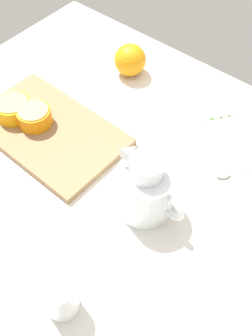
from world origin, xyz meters
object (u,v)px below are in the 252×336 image
Objects in this scene: juice_pitcher at (145,191)px; loose_orange_1 at (130,60)px; cutting_board at (49,131)px; orange_half_1 at (13,108)px; juice_glass at (61,298)px; spoon at (242,174)px; orange_half_0 at (34,116)px.

loose_orange_1 is at bearing 133.35° from juice_pitcher.
cutting_board is 9.91cm from orange_half_1.
juice_glass reaches higher than cutting_board.
loose_orange_1 reaches higher than spoon.
orange_half_0 is 47.68cm from spoon.
orange_half_0 is at bearing 13.39° from orange_half_1.
orange_half_1 is at bearing -168.52° from cutting_board.
orange_half_0 is at bearing -98.19° from loose_orange_1.
cutting_board is 4.10× the size of orange_half_1.
loose_orange_1 is (9.94, 30.53, 0.35)cm from orange_half_1.
orange_half_1 is 53.51cm from spoon.
juice_glass reaches higher than loose_orange_1.
juice_glass is at bearing -85.93° from juice_pitcher.
spoon is (39.64, -10.69, -3.70)cm from loose_orange_1.
spoon is at bearing 77.88° from juice_glass.
loose_orange_1 is (-30.15, 54.90, 0.46)cm from juice_glass.
juice_pitcher is at bearing -1.58° from orange_half_0.
spoon is (49.58, 19.84, -3.35)cm from orange_half_1.
cutting_board reaches higher than spoon.
juice_pitcher is at bearing 0.70° from orange_half_1.
juice_pitcher is 24.95cm from juice_glass.
cutting_board is (-29.04, 1.42, -4.42)cm from juice_pitcher.
loose_orange_1 is at bearing 71.97° from orange_half_1.
juice_pitcher is 22.92cm from spoon.
juice_glass is 0.62× the size of spoon.
cutting_board is 4.46× the size of orange_half_0.
orange_half_0 is 5.90cm from orange_half_1.
orange_half_0 is 0.57× the size of spoon.
spoon is (11.26, 19.37, -4.85)cm from juice_pitcher.
juice_glass is at bearing -36.84° from orange_half_0.
juice_glass is 62.63cm from loose_orange_1.
juice_pitcher is 1.94× the size of orange_half_0.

